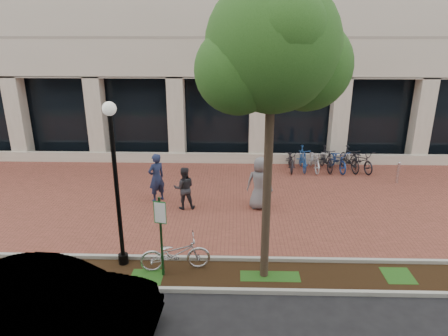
{
  "coord_description": "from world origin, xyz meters",
  "views": [
    {
      "loc": [
        0.9,
        -14.53,
        6.3
      ],
      "look_at": [
        0.51,
        -0.8,
        1.56
      ],
      "focal_mm": 32.0,
      "sensor_mm": 36.0,
      "label": 1
    }
  ],
  "objects_px": {
    "pedestrian_mid": "(184,188)",
    "lamppost": "(116,178)",
    "pedestrian_left": "(156,178)",
    "bike_rack_cluster": "(326,159)",
    "sedan_near_curb": "(51,303)",
    "parking_sign": "(161,227)",
    "pedestrian_right": "(260,183)",
    "bollard": "(398,172)",
    "street_tree": "(274,55)",
    "locked_bicycle": "(175,253)"
  },
  "relations": [
    {
      "from": "street_tree",
      "to": "pedestrian_mid",
      "type": "height_order",
      "value": "street_tree"
    },
    {
      "from": "pedestrian_mid",
      "to": "lamppost",
      "type": "bearing_deg",
      "value": 62.87
    },
    {
      "from": "street_tree",
      "to": "locked_bicycle",
      "type": "distance_m",
      "value": 5.83
    },
    {
      "from": "pedestrian_mid",
      "to": "sedan_near_curb",
      "type": "bearing_deg",
      "value": 64.01
    },
    {
      "from": "bollard",
      "to": "bike_rack_cluster",
      "type": "relative_size",
      "value": 0.23
    },
    {
      "from": "bike_rack_cluster",
      "to": "sedan_near_curb",
      "type": "distance_m",
      "value": 13.75
    },
    {
      "from": "street_tree",
      "to": "locked_bicycle",
      "type": "bearing_deg",
      "value": 175.55
    },
    {
      "from": "street_tree",
      "to": "sedan_near_curb",
      "type": "bearing_deg",
      "value": -154.54
    },
    {
      "from": "parking_sign",
      "to": "bollard",
      "type": "xyz_separation_m",
      "value": [
        8.98,
        7.2,
        -0.98
      ]
    },
    {
      "from": "pedestrian_left",
      "to": "bike_rack_cluster",
      "type": "xyz_separation_m",
      "value": [
        7.32,
        3.82,
        -0.42
      ]
    },
    {
      "from": "parking_sign",
      "to": "pedestrian_right",
      "type": "relative_size",
      "value": 1.16
    },
    {
      "from": "sedan_near_curb",
      "to": "bollard",
      "type": "bearing_deg",
      "value": -46.67
    },
    {
      "from": "street_tree",
      "to": "pedestrian_left",
      "type": "height_order",
      "value": "street_tree"
    },
    {
      "from": "locked_bicycle",
      "to": "pedestrian_right",
      "type": "relative_size",
      "value": 0.97
    },
    {
      "from": "bollard",
      "to": "bike_rack_cluster",
      "type": "height_order",
      "value": "bike_rack_cluster"
    },
    {
      "from": "locked_bicycle",
      "to": "pedestrian_mid",
      "type": "bearing_deg",
      "value": -6.47
    },
    {
      "from": "pedestrian_right",
      "to": "bike_rack_cluster",
      "type": "distance_m",
      "value": 5.56
    },
    {
      "from": "pedestrian_mid",
      "to": "bollard",
      "type": "height_order",
      "value": "pedestrian_mid"
    },
    {
      "from": "pedestrian_right",
      "to": "sedan_near_curb",
      "type": "distance_m",
      "value": 8.21
    },
    {
      "from": "locked_bicycle",
      "to": "bike_rack_cluster",
      "type": "bearing_deg",
      "value": -44.71
    },
    {
      "from": "parking_sign",
      "to": "pedestrian_mid",
      "type": "height_order",
      "value": "parking_sign"
    },
    {
      "from": "pedestrian_mid",
      "to": "bike_rack_cluster",
      "type": "height_order",
      "value": "pedestrian_mid"
    },
    {
      "from": "bike_rack_cluster",
      "to": "pedestrian_mid",
      "type": "bearing_deg",
      "value": -147.48
    },
    {
      "from": "street_tree",
      "to": "bike_rack_cluster",
      "type": "relative_size",
      "value": 1.76
    },
    {
      "from": "pedestrian_mid",
      "to": "sedan_near_curb",
      "type": "distance_m",
      "value": 6.85
    },
    {
      "from": "lamppost",
      "to": "bollard",
      "type": "distance_m",
      "value": 12.36
    },
    {
      "from": "pedestrian_left",
      "to": "sedan_near_curb",
      "type": "distance_m",
      "value": 7.25
    },
    {
      "from": "pedestrian_right",
      "to": "parking_sign",
      "type": "bearing_deg",
      "value": 61.16
    },
    {
      "from": "bike_rack_cluster",
      "to": "sedan_near_curb",
      "type": "bearing_deg",
      "value": -130.27
    },
    {
      "from": "parking_sign",
      "to": "bike_rack_cluster",
      "type": "height_order",
      "value": "parking_sign"
    },
    {
      "from": "pedestrian_right",
      "to": "sedan_near_curb",
      "type": "relative_size",
      "value": 0.43
    },
    {
      "from": "locked_bicycle",
      "to": "pedestrian_right",
      "type": "xyz_separation_m",
      "value": [
        2.54,
        4.14,
        0.48
      ]
    },
    {
      "from": "parking_sign",
      "to": "sedan_near_curb",
      "type": "xyz_separation_m",
      "value": [
        -2.02,
        -2.17,
        -0.73
      ]
    },
    {
      "from": "street_tree",
      "to": "bike_rack_cluster",
      "type": "bearing_deg",
      "value": 68.43
    },
    {
      "from": "pedestrian_left",
      "to": "pedestrian_mid",
      "type": "distance_m",
      "value": 1.33
    },
    {
      "from": "pedestrian_left",
      "to": "bike_rack_cluster",
      "type": "distance_m",
      "value": 8.26
    },
    {
      "from": "lamppost",
      "to": "pedestrian_right",
      "type": "height_order",
      "value": "lamppost"
    },
    {
      "from": "lamppost",
      "to": "locked_bicycle",
      "type": "bearing_deg",
      "value": -9.42
    },
    {
      "from": "bike_rack_cluster",
      "to": "locked_bicycle",
      "type": "bearing_deg",
      "value": -128.25
    },
    {
      "from": "parking_sign",
      "to": "lamppost",
      "type": "bearing_deg",
      "value": 169.05
    },
    {
      "from": "street_tree",
      "to": "pedestrian_right",
      "type": "relative_size",
      "value": 3.79
    },
    {
      "from": "parking_sign",
      "to": "bike_rack_cluster",
      "type": "relative_size",
      "value": 0.54
    },
    {
      "from": "bike_rack_cluster",
      "to": "street_tree",
      "type": "bearing_deg",
      "value": -115.01
    },
    {
      "from": "pedestrian_mid",
      "to": "sedan_near_curb",
      "type": "relative_size",
      "value": 0.35
    },
    {
      "from": "locked_bicycle",
      "to": "sedan_near_curb",
      "type": "distance_m",
      "value": 3.4
    },
    {
      "from": "pedestrian_right",
      "to": "pedestrian_mid",
      "type": "bearing_deg",
      "value": 5.54
    },
    {
      "from": "street_tree",
      "to": "locked_bicycle",
      "type": "xyz_separation_m",
      "value": [
        -2.48,
        0.19,
        -5.28
      ]
    },
    {
      "from": "lamppost",
      "to": "sedan_near_curb",
      "type": "bearing_deg",
      "value": -105.97
    },
    {
      "from": "pedestrian_mid",
      "to": "pedestrian_right",
      "type": "height_order",
      "value": "pedestrian_right"
    },
    {
      "from": "pedestrian_mid",
      "to": "bollard",
      "type": "bearing_deg",
      "value": -170.76
    }
  ]
}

